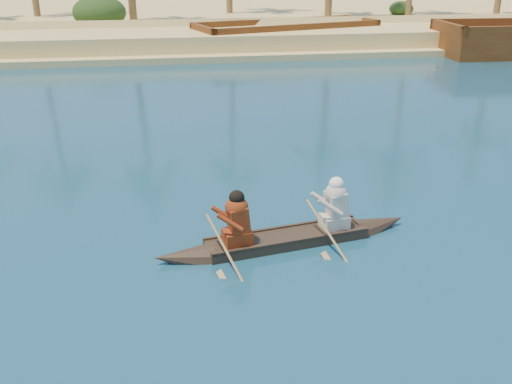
{
  "coord_description": "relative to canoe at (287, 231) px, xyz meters",
  "views": [
    {
      "loc": [
        -8.15,
        -9.61,
        5.5
      ],
      "look_at": [
        -6.31,
        1.45,
        0.84
      ],
      "focal_mm": 40.0,
      "sensor_mm": 36.0,
      "label": 1
    }
  ],
  "objects": [
    {
      "name": "sandy_embankment",
      "position": [
        5.8,
        46.27,
        0.24
      ],
      "size": [
        150.0,
        51.0,
        1.5
      ],
      "color": "#D9C77A",
      "rests_on": "ground"
    },
    {
      "name": "shrub_cluster",
      "position": [
        5.8,
        30.89,
        0.91
      ],
      "size": [
        100.0,
        6.0,
        2.4
      ],
      "primitive_type": null,
      "color": "#1C3F16",
      "rests_on": "ground"
    },
    {
      "name": "canoe",
      "position": [
        0.0,
        0.0,
        0.0
      ],
      "size": [
        5.57,
        1.68,
        1.52
      ],
      "rotation": [
        0.0,
        0.0,
        0.17
      ],
      "color": "#31281B",
      "rests_on": "ground"
    },
    {
      "name": "barge_mid",
      "position": [
        5.74,
        26.39,
        0.39
      ],
      "size": [
        12.29,
        6.98,
        1.95
      ],
      "rotation": [
        0.0,
        0.0,
        0.28
      ],
      "color": "brown",
      "rests_on": "ground"
    }
  ]
}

